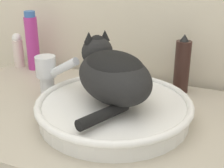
{
  "coord_description": "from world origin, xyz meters",
  "views": [
    {
      "loc": [
        0.23,
        -0.42,
        1.28
      ],
      "look_at": [
        -0.06,
        0.27,
        0.97
      ],
      "focal_mm": 50.0,
      "sensor_mm": 36.0,
      "label": 1
    }
  ],
  "objects_px": {
    "cat": "(112,72)",
    "shampoo_bottle_tall": "(32,42)",
    "deodorant_stick": "(18,50)",
    "faucet": "(49,73)",
    "hairspray_can_black": "(182,66)"
  },
  "relations": [
    {
      "from": "cat",
      "to": "shampoo_bottle_tall",
      "type": "height_order",
      "value": "shampoo_bottle_tall"
    },
    {
      "from": "cat",
      "to": "faucet",
      "type": "relative_size",
      "value": 2.13
    },
    {
      "from": "faucet",
      "to": "deodorant_stick",
      "type": "xyz_separation_m",
      "value": [
        -0.29,
        0.22,
        -0.02
      ]
    },
    {
      "from": "hairspray_can_black",
      "to": "shampoo_bottle_tall",
      "type": "bearing_deg",
      "value": 180.0
    },
    {
      "from": "cat",
      "to": "hairspray_can_black",
      "type": "bearing_deg",
      "value": -78.98
    },
    {
      "from": "faucet",
      "to": "deodorant_stick",
      "type": "distance_m",
      "value": 0.36
    },
    {
      "from": "shampoo_bottle_tall",
      "to": "deodorant_stick",
      "type": "bearing_deg",
      "value": 180.0
    },
    {
      "from": "faucet",
      "to": "deodorant_stick",
      "type": "relative_size",
      "value": 1.17
    },
    {
      "from": "deodorant_stick",
      "to": "cat",
      "type": "bearing_deg",
      "value": -25.98
    },
    {
      "from": "deodorant_stick",
      "to": "shampoo_bottle_tall",
      "type": "bearing_deg",
      "value": 0.0
    },
    {
      "from": "faucet",
      "to": "shampoo_bottle_tall",
      "type": "xyz_separation_m",
      "value": [
        -0.22,
        0.22,
        0.03
      ]
    },
    {
      "from": "hairspray_can_black",
      "to": "deodorant_stick",
      "type": "distance_m",
      "value": 0.66
    },
    {
      "from": "cat",
      "to": "hairspray_can_black",
      "type": "height_order",
      "value": "cat"
    },
    {
      "from": "deodorant_stick",
      "to": "hairspray_can_black",
      "type": "bearing_deg",
      "value": 0.0
    },
    {
      "from": "faucet",
      "to": "shampoo_bottle_tall",
      "type": "height_order",
      "value": "shampoo_bottle_tall"
    }
  ]
}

